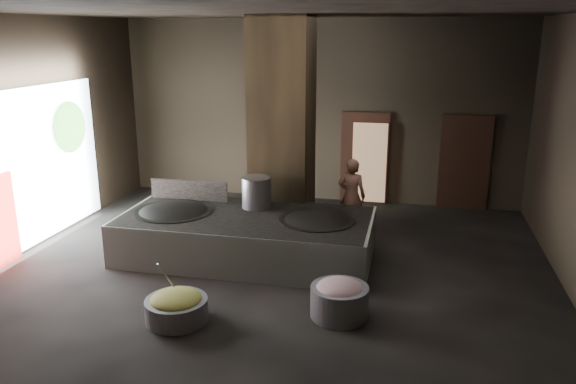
% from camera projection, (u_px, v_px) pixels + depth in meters
% --- Properties ---
extents(floor, '(10.00, 9.00, 0.10)m').
position_uv_depth(floor, '(275.00, 268.00, 10.40)').
color(floor, black).
rests_on(floor, ground).
extents(ceiling, '(10.00, 9.00, 0.10)m').
position_uv_depth(ceiling, '(273.00, 8.00, 9.13)').
color(ceiling, black).
rests_on(ceiling, back_wall).
extents(back_wall, '(10.00, 0.10, 4.50)m').
position_uv_depth(back_wall, '(318.00, 111.00, 14.03)').
color(back_wall, black).
rests_on(back_wall, ground).
extents(front_wall, '(10.00, 0.10, 4.50)m').
position_uv_depth(front_wall, '(161.00, 236.00, 5.50)').
color(front_wall, black).
rests_on(front_wall, ground).
extents(left_wall, '(0.10, 9.00, 4.50)m').
position_uv_depth(left_wall, '(21.00, 135.00, 10.84)').
color(left_wall, black).
rests_on(left_wall, ground).
extents(pillar, '(1.20, 1.20, 4.50)m').
position_uv_depth(pillar, '(282.00, 128.00, 11.61)').
color(pillar, black).
rests_on(pillar, ground).
extents(hearth_platform, '(4.74, 2.29, 0.82)m').
position_uv_depth(hearth_platform, '(247.00, 236.00, 10.71)').
color(hearth_platform, beige).
rests_on(hearth_platform, ground).
extents(platform_cap, '(4.63, 2.22, 0.03)m').
position_uv_depth(platform_cap, '(246.00, 216.00, 10.60)').
color(platform_cap, black).
rests_on(platform_cap, hearth_platform).
extents(wok_left, '(1.49, 1.49, 0.41)m').
position_uv_depth(wok_left, '(174.00, 215.00, 10.88)').
color(wok_left, black).
rests_on(wok_left, hearth_platform).
extents(wok_left_rim, '(1.52, 1.52, 0.05)m').
position_uv_depth(wok_left_rim, '(174.00, 212.00, 10.86)').
color(wok_left_rim, black).
rests_on(wok_left_rim, hearth_platform).
extents(wok_right, '(1.39, 1.39, 0.39)m').
position_uv_depth(wok_right, '(317.00, 224.00, 10.37)').
color(wok_right, black).
rests_on(wok_right, hearth_platform).
extents(wok_right_rim, '(1.42, 1.42, 0.05)m').
position_uv_depth(wok_right_rim, '(317.00, 220.00, 10.35)').
color(wok_right_rim, black).
rests_on(wok_right_rim, hearth_platform).
extents(stock_pot, '(0.58, 0.58, 0.62)m').
position_uv_depth(stock_pot, '(256.00, 193.00, 11.01)').
color(stock_pot, '#97989E').
rests_on(stock_pot, hearth_platform).
extents(splash_guard, '(1.65, 0.07, 0.41)m').
position_uv_depth(splash_guard, '(189.00, 190.00, 11.55)').
color(splash_guard, black).
rests_on(splash_guard, hearth_platform).
extents(cook, '(0.64, 0.45, 1.63)m').
position_uv_depth(cook, '(352.00, 196.00, 11.89)').
color(cook, '#9D6250').
rests_on(cook, ground).
extents(veg_basin, '(1.21, 1.21, 0.34)m').
position_uv_depth(veg_basin, '(177.00, 310.00, 8.38)').
color(veg_basin, gray).
rests_on(veg_basin, ground).
extents(veg_fill, '(0.77, 0.77, 0.24)m').
position_uv_depth(veg_fill, '(176.00, 299.00, 8.33)').
color(veg_fill, olive).
rests_on(veg_fill, veg_basin).
extents(ladle, '(0.29, 0.28, 0.66)m').
position_uv_depth(ladle, '(170.00, 282.00, 8.45)').
color(ladle, '#97989E').
rests_on(ladle, veg_basin).
extents(meat_basin, '(0.94, 0.94, 0.48)m').
position_uv_depth(meat_basin, '(339.00, 302.00, 8.49)').
color(meat_basin, gray).
rests_on(meat_basin, ground).
extents(meat_fill, '(0.73, 0.73, 0.28)m').
position_uv_depth(meat_fill, '(340.00, 289.00, 8.43)').
color(meat_fill, '#AC6770').
rests_on(meat_fill, meat_basin).
extents(doorway_near, '(1.18, 0.08, 2.38)m').
position_uv_depth(doorway_near, '(364.00, 159.00, 14.00)').
color(doorway_near, black).
rests_on(doorway_near, ground).
extents(doorway_near_glow, '(0.84, 0.04, 1.98)m').
position_uv_depth(doorway_near_glow, '(369.00, 163.00, 13.85)').
color(doorway_near_glow, '#8C6647').
rests_on(doorway_near_glow, ground).
extents(doorway_far, '(1.18, 0.08, 2.38)m').
position_uv_depth(doorway_far, '(464.00, 164.00, 13.49)').
color(doorway_far, black).
rests_on(doorway_far, ground).
extents(doorway_far_glow, '(0.80, 0.04, 1.90)m').
position_uv_depth(doorway_far_glow, '(464.00, 165.00, 13.61)').
color(doorway_far_glow, '#8C6647').
rests_on(doorway_far_glow, ground).
extents(left_opening, '(0.04, 4.20, 3.10)m').
position_uv_depth(left_opening, '(36.00, 166.00, 11.18)').
color(left_opening, white).
rests_on(left_opening, ground).
extents(tree_silhouette, '(0.28, 1.10, 1.10)m').
position_uv_depth(tree_silhouette, '(70.00, 127.00, 12.03)').
color(tree_silhouette, '#194714').
rests_on(tree_silhouette, left_opening).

